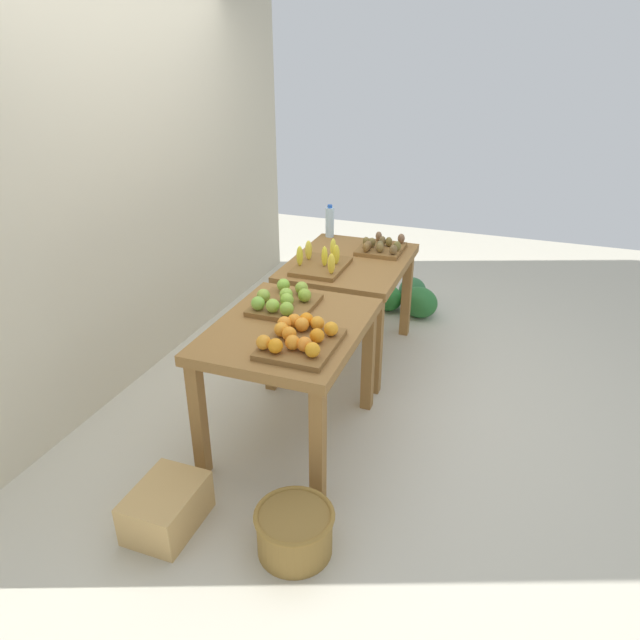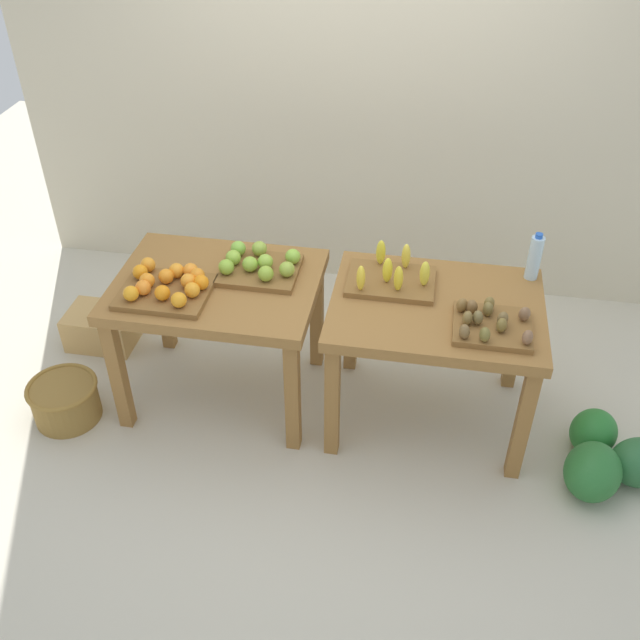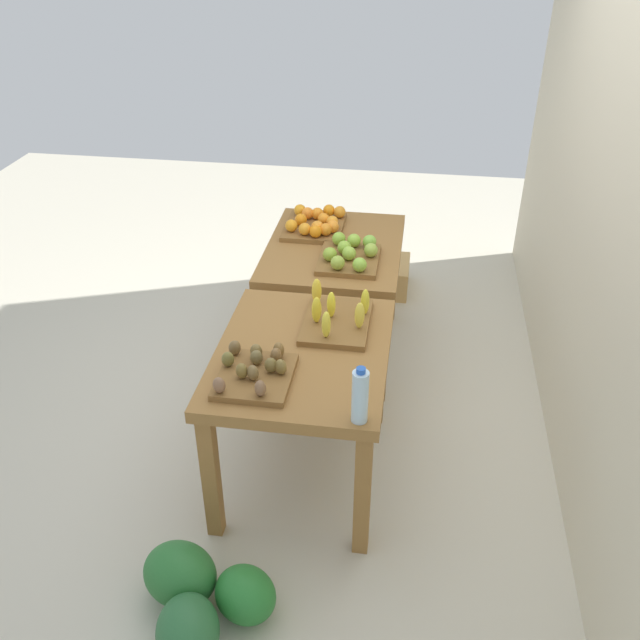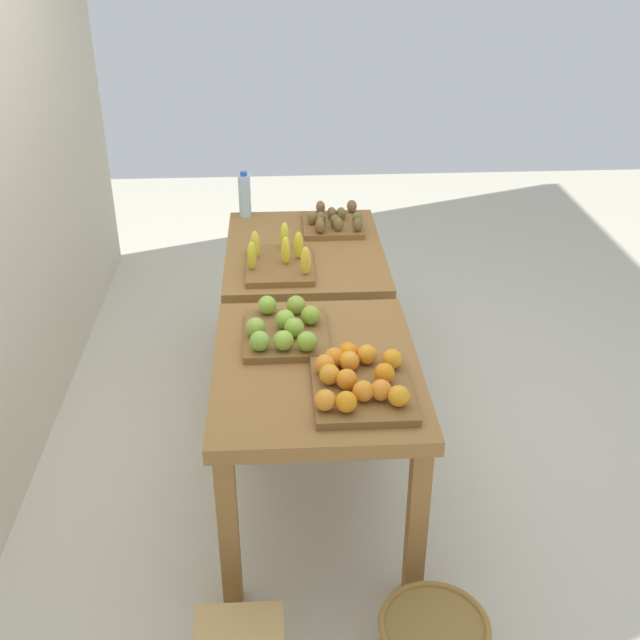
% 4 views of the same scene
% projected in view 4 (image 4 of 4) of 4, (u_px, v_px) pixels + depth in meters
% --- Properties ---
extents(ground_plane, '(8.00, 8.00, 0.00)m').
position_uv_depth(ground_plane, '(311.00, 433.00, 3.87)').
color(ground_plane, beige).
extents(display_table_left, '(1.04, 0.80, 0.76)m').
position_uv_depth(display_table_left, '(316.00, 387.00, 3.06)').
color(display_table_left, olive).
rests_on(display_table_left, ground_plane).
extents(display_table_right, '(1.04, 0.80, 0.76)m').
position_uv_depth(display_table_right, '(305.00, 267.00, 4.04)').
color(display_table_right, olive).
rests_on(display_table_right, ground_plane).
extents(orange_bin, '(0.44, 0.38, 0.11)m').
position_uv_depth(orange_bin, '(359.00, 381.00, 2.82)').
color(orange_bin, brown).
rests_on(orange_bin, display_table_left).
extents(apple_bin, '(0.41, 0.35, 0.11)m').
position_uv_depth(apple_bin, '(285.00, 329.00, 3.16)').
color(apple_bin, brown).
rests_on(apple_bin, display_table_left).
extents(banana_crate, '(0.44, 0.32, 0.17)m').
position_uv_depth(banana_crate, '(280.00, 260.00, 3.76)').
color(banana_crate, brown).
rests_on(banana_crate, display_table_right).
extents(kiwi_bin, '(0.36, 0.32, 0.10)m').
position_uv_depth(kiwi_bin, '(333.00, 222.00, 4.20)').
color(kiwi_bin, brown).
rests_on(kiwi_bin, display_table_right).
extents(water_bottle, '(0.07, 0.07, 0.26)m').
position_uv_depth(water_bottle, '(245.00, 196.00, 4.32)').
color(water_bottle, silver).
rests_on(water_bottle, display_table_right).
extents(watermelon_pile, '(0.60, 0.66, 0.27)m').
position_uv_depth(watermelon_pile, '(342.00, 279.00, 5.11)').
color(watermelon_pile, '#286134').
rests_on(watermelon_pile, ground_plane).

